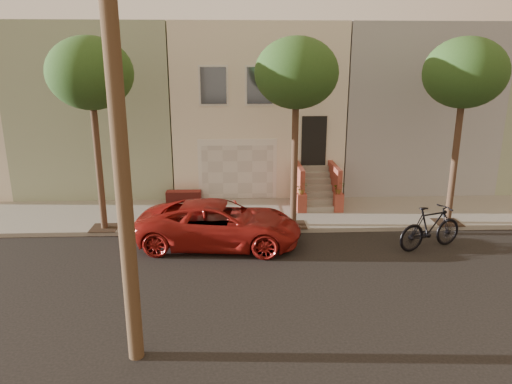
{
  "coord_description": "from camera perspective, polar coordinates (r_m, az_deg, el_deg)",
  "views": [
    {
      "loc": [
        -0.99,
        -11.31,
        5.67
      ],
      "look_at": [
        -0.34,
        3.0,
        1.62
      ],
      "focal_mm": 32.58,
      "sensor_mm": 36.0,
      "label": 1
    }
  ],
  "objects": [
    {
      "name": "ground",
      "position": [
        12.69,
        2.17,
        -10.76
      ],
      "size": [
        90.0,
        90.0,
        0.0
      ],
      "primitive_type": "plane",
      "color": "black",
      "rests_on": "ground"
    },
    {
      "name": "sidewalk",
      "position": [
        17.6,
        0.74,
        -2.74
      ],
      "size": [
        40.0,
        3.7,
        0.15
      ],
      "primitive_type": "cube",
      "color": "gray",
      "rests_on": "ground"
    },
    {
      "name": "house_row",
      "position": [
        22.61,
        -0.09,
        10.66
      ],
      "size": [
        33.1,
        11.7,
        7.0
      ],
      "color": "beige",
      "rests_on": "sidewalk"
    },
    {
      "name": "tree_left",
      "position": [
        15.87,
        -19.69,
        13.42
      ],
      "size": [
        2.7,
        2.57,
        6.3
      ],
      "color": "#2D2116",
      "rests_on": "sidewalk"
    },
    {
      "name": "tree_mid",
      "position": [
        15.34,
        4.99,
        14.2
      ],
      "size": [
        2.7,
        2.57,
        6.3
      ],
      "color": "#2D2116",
      "rests_on": "sidewalk"
    },
    {
      "name": "tree_right",
      "position": [
        16.96,
        24.26,
        13.06
      ],
      "size": [
        2.7,
        2.57,
        6.3
      ],
      "color": "#2D2116",
      "rests_on": "sidewalk"
    },
    {
      "name": "pickup_truck",
      "position": [
        14.74,
        -4.46,
        -3.92
      ],
      "size": [
        5.33,
        2.84,
        1.42
      ],
      "primitive_type": "imported",
      "rotation": [
        0.0,
        0.0,
        1.47
      ],
      "color": "maroon",
      "rests_on": "ground"
    },
    {
      "name": "motorcycle",
      "position": [
        15.42,
        20.66,
        -4.08
      ],
      "size": [
        2.4,
        1.4,
        1.39
      ],
      "primitive_type": "imported",
      "rotation": [
        0.0,
        0.0,
        1.91
      ],
      "color": "black",
      "rests_on": "ground"
    }
  ]
}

